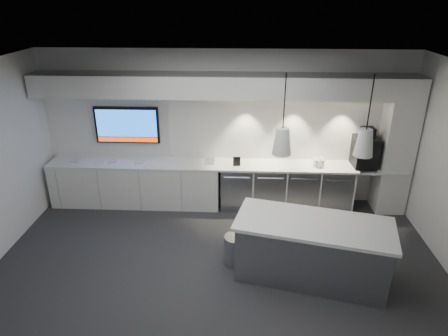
# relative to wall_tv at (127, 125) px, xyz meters

# --- Properties ---
(floor) EXTENTS (7.00, 7.00, 0.00)m
(floor) POSITION_rel_wall_tv_xyz_m (1.90, -2.45, -1.56)
(floor) COLOR #29292C
(floor) RESTS_ON ground
(ceiling) EXTENTS (7.00, 7.00, 0.00)m
(ceiling) POSITION_rel_wall_tv_xyz_m (1.90, -2.45, 1.44)
(ceiling) COLOR black
(ceiling) RESTS_ON wall_back
(wall_back) EXTENTS (7.00, 0.00, 7.00)m
(wall_back) POSITION_rel_wall_tv_xyz_m (1.90, 0.05, -0.06)
(wall_back) COLOR white
(wall_back) RESTS_ON floor
(wall_front) EXTENTS (7.00, 0.00, 7.00)m
(wall_front) POSITION_rel_wall_tv_xyz_m (1.90, -4.95, -0.06)
(wall_front) COLOR white
(wall_front) RESTS_ON floor
(back_counter) EXTENTS (6.80, 0.65, 0.04)m
(back_counter) POSITION_rel_wall_tv_xyz_m (1.90, -0.27, -0.68)
(back_counter) COLOR white
(back_counter) RESTS_ON left_base_cabinets
(left_base_cabinets) EXTENTS (3.30, 0.63, 0.86)m
(left_base_cabinets) POSITION_rel_wall_tv_xyz_m (0.15, -0.27, -1.13)
(left_base_cabinets) COLOR white
(left_base_cabinets) RESTS_ON floor
(fridge_unit_a) EXTENTS (0.60, 0.61, 0.85)m
(fridge_unit_a) POSITION_rel_wall_tv_xyz_m (2.15, -0.27, -1.13)
(fridge_unit_a) COLOR #95989D
(fridge_unit_a) RESTS_ON floor
(fridge_unit_b) EXTENTS (0.60, 0.61, 0.85)m
(fridge_unit_b) POSITION_rel_wall_tv_xyz_m (2.78, -0.27, -1.13)
(fridge_unit_b) COLOR #95989D
(fridge_unit_b) RESTS_ON floor
(fridge_unit_c) EXTENTS (0.60, 0.61, 0.85)m
(fridge_unit_c) POSITION_rel_wall_tv_xyz_m (3.41, -0.27, -1.13)
(fridge_unit_c) COLOR #95989D
(fridge_unit_c) RESTS_ON floor
(fridge_unit_d) EXTENTS (0.60, 0.61, 0.85)m
(fridge_unit_d) POSITION_rel_wall_tv_xyz_m (4.04, -0.27, -1.13)
(fridge_unit_d) COLOR #95989D
(fridge_unit_d) RESTS_ON floor
(backsplash) EXTENTS (4.60, 0.03, 1.30)m
(backsplash) POSITION_rel_wall_tv_xyz_m (3.10, 0.03, -0.01)
(backsplash) COLOR white
(backsplash) RESTS_ON wall_back
(soffit) EXTENTS (6.90, 0.60, 0.40)m
(soffit) POSITION_rel_wall_tv_xyz_m (1.90, -0.25, 0.84)
(soffit) COLOR white
(soffit) RESTS_ON wall_back
(column) EXTENTS (0.55, 0.55, 2.60)m
(column) POSITION_rel_wall_tv_xyz_m (5.10, -0.25, -0.26)
(column) COLOR white
(column) RESTS_ON floor
(wall_tv) EXTENTS (1.25, 0.07, 0.72)m
(wall_tv) POSITION_rel_wall_tv_xyz_m (0.00, 0.00, 0.00)
(wall_tv) COLOR black
(wall_tv) RESTS_ON wall_back
(island) EXTENTS (2.37, 1.43, 0.94)m
(island) POSITION_rel_wall_tv_xyz_m (3.28, -2.42, -1.09)
(island) COLOR #95989D
(island) RESTS_ON floor
(bin) EXTENTS (0.45, 0.45, 0.49)m
(bin) POSITION_rel_wall_tv_xyz_m (2.16, -2.14, -1.32)
(bin) COLOR #95989D
(bin) RESTS_ON floor
(coffee_machine) EXTENTS (0.43, 0.60, 0.76)m
(coffee_machine) POSITION_rel_wall_tv_xyz_m (4.54, -0.25, -0.35)
(coffee_machine) COLOR black
(coffee_machine) RESTS_ON back_counter
(sign_black) EXTENTS (0.14, 0.03, 0.18)m
(sign_black) POSITION_rel_wall_tv_xyz_m (2.14, -0.37, -0.57)
(sign_black) COLOR black
(sign_black) RESTS_ON back_counter
(sign_white) EXTENTS (0.18, 0.03, 0.14)m
(sign_white) POSITION_rel_wall_tv_xyz_m (1.63, -0.34, -0.59)
(sign_white) COLOR white
(sign_white) RESTS_ON back_counter
(cup_cluster) EXTENTS (0.19, 0.19, 0.16)m
(cup_cluster) POSITION_rel_wall_tv_xyz_m (3.69, -0.33, -0.58)
(cup_cluster) COLOR silver
(cup_cluster) RESTS_ON back_counter
(tray_a) EXTENTS (0.17, 0.17, 0.02)m
(tray_a) POSITION_rel_wall_tv_xyz_m (-0.99, -0.29, -0.65)
(tray_a) COLOR #BABABA
(tray_a) RESTS_ON back_counter
(tray_b) EXTENTS (0.18, 0.18, 0.02)m
(tray_b) POSITION_rel_wall_tv_xyz_m (-0.52, -0.36, -0.65)
(tray_b) COLOR #BABABA
(tray_b) RESTS_ON back_counter
(tray_c) EXTENTS (0.20, 0.20, 0.02)m
(tray_c) POSITION_rel_wall_tv_xyz_m (-0.27, -0.29, -0.65)
(tray_c) COLOR #BABABA
(tray_c) RESTS_ON back_counter
(tray_d) EXTENTS (0.18, 0.18, 0.02)m
(tray_d) POSITION_rel_wall_tv_xyz_m (0.25, -0.29, -0.65)
(tray_d) COLOR #BABABA
(tray_d) RESTS_ON back_counter
(pendant_left) EXTENTS (0.25, 0.25, 1.06)m
(pendant_left) POSITION_rel_wall_tv_xyz_m (2.75, -2.42, 0.59)
(pendant_left) COLOR white
(pendant_left) RESTS_ON ceiling
(pendant_right) EXTENTS (0.25, 0.25, 1.06)m
(pendant_right) POSITION_rel_wall_tv_xyz_m (3.81, -2.42, 0.59)
(pendant_right) COLOR white
(pendant_right) RESTS_ON ceiling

